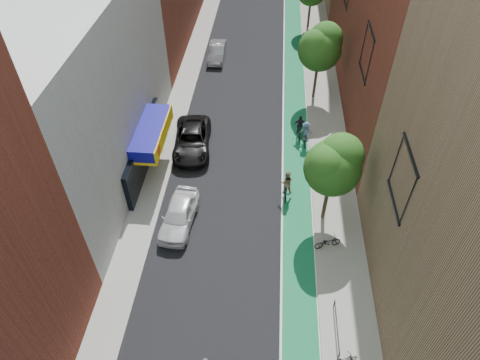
% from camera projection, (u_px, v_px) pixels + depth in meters
% --- Properties ---
extents(bike_lane, '(2.00, 68.00, 0.01)m').
position_uv_depth(bike_lane, '(294.00, 85.00, 39.21)').
color(bike_lane, '#147144').
rests_on(bike_lane, ground).
extents(sidewalk_left, '(2.00, 68.00, 0.15)m').
position_uv_depth(sidewalk_left, '(187.00, 80.00, 39.73)').
color(sidewalk_left, gray).
rests_on(sidewalk_left, ground).
extents(sidewalk_right, '(3.00, 68.00, 0.15)m').
position_uv_depth(sidewalk_right, '(322.00, 86.00, 39.02)').
color(sidewalk_right, gray).
rests_on(sidewalk_right, ground).
extents(building_left_white, '(8.00, 20.00, 12.00)m').
position_uv_depth(building_left_white, '(70.00, 93.00, 27.29)').
color(building_left_white, silver).
rests_on(building_left_white, ground).
extents(tree_near, '(3.40, 3.36, 6.42)m').
position_uv_depth(tree_near, '(334.00, 164.00, 24.43)').
color(tree_near, '#332619').
rests_on(tree_near, ground).
extents(tree_mid, '(3.55, 3.53, 6.74)m').
position_uv_depth(tree_mid, '(321.00, 46.00, 34.31)').
color(tree_mid, '#332619').
rests_on(tree_mid, ground).
extents(parked_car_white, '(2.21, 4.72, 1.56)m').
position_uv_depth(parked_car_white, '(179.00, 215.00, 26.80)').
color(parked_car_white, silver).
rests_on(parked_car_white, ground).
extents(parked_car_black, '(3.16, 5.96, 1.60)m').
position_uv_depth(parked_car_black, '(192.00, 140.00, 32.19)').
color(parked_car_black, black).
rests_on(parked_car_black, ground).
extents(parked_car_silver, '(1.55, 4.39, 1.44)m').
position_uv_depth(parked_car_silver, '(217.00, 52.00, 42.31)').
color(parked_car_silver, '#989AA0').
rests_on(parked_car_silver, ground).
extents(cyclist_lane_near, '(0.86, 1.80, 2.12)m').
position_uv_depth(cyclist_lane_near, '(286.00, 187.00, 28.45)').
color(cyclist_lane_near, black).
rests_on(cyclist_lane_near, ground).
extents(cyclist_lane_mid, '(0.97, 1.52, 2.00)m').
position_uv_depth(cyclist_lane_mid, '(300.00, 129.00, 33.15)').
color(cyclist_lane_mid, black).
rests_on(cyclist_lane_mid, ground).
extents(cyclist_lane_far, '(1.05, 1.71, 1.95)m').
position_uv_depth(cyclist_lane_far, '(305.00, 135.00, 32.54)').
color(cyclist_lane_far, black).
rests_on(cyclist_lane_far, ground).
extents(parked_bike_far, '(1.76, 1.08, 0.87)m').
position_uv_depth(parked_bike_far, '(328.00, 242.00, 25.50)').
color(parked_bike_far, black).
rests_on(parked_bike_far, sidewalk_right).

